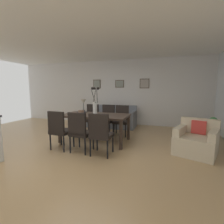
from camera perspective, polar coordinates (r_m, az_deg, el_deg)
The scene contains 23 objects.
ground_plane at distance 4.13m, azimuth -11.46°, elevation -12.33°, with size 9.00×9.00×0.00m, color tan.
back_wall_panel at distance 6.90m, azimuth 1.66°, elevation 6.80°, with size 9.00×0.10×2.60m, color silver.
ceiling_panel at distance 4.41m, azimuth -9.67°, elevation 23.87°, with size 9.00×7.20×0.08m, color white.
dining_table at distance 4.49m, azimuth -5.88°, elevation -1.81°, with size 1.80×0.96×0.74m.
dining_chair_near_left at distance 4.04m, azimuth -17.67°, elevation -5.42°, with size 0.47×0.47×0.92m.
dining_chair_near_right at distance 5.53m, azimuth -7.15°, elevation -1.66°, with size 0.46×0.46×0.92m.
dining_chair_far_left at distance 3.75m, azimuth -11.05°, elevation -6.19°, with size 0.46×0.46×0.92m.
dining_chair_far_right at distance 5.34m, azimuth -1.66°, elevation -1.95°, with size 0.47×0.47×0.92m.
dining_chair_mid_left at distance 3.50m, azimuth -3.98°, elevation -7.04°, with size 0.45×0.45×0.92m.
dining_chair_mid_right at distance 5.15m, azimuth 3.26°, elevation -2.30°, with size 0.45×0.45×0.92m.
centerpiece_vase at distance 4.44m, azimuth -5.93°, elevation 2.75°, with size 0.21×0.23×0.73m.
placemat_near_left at distance 4.53m, azimuth -13.25°, elevation -0.88°, with size 0.32×0.32×0.01m, color black.
bowl_near_left at distance 4.53m, azimuth -13.27°, elevation -0.42°, with size 0.17×0.17×0.07m.
placemat_near_right at distance 4.90m, azimuth -10.66°, elevation -0.18°, with size 0.32×0.32×0.01m, color black.
bowl_near_right at distance 4.90m, azimuth -10.67°, elevation 0.25°, with size 0.17×0.17×0.07m.
sofa at distance 6.36m, azimuth 0.04°, elevation -2.52°, with size 1.80×0.84×0.80m.
side_table at distance 6.82m, azimuth -9.73°, elevation -2.11°, with size 0.36×0.36×0.52m, color #3D2D23.
table_lamp at distance 6.74m, azimuth -9.85°, elevation 3.21°, with size 0.22×0.22×0.51m.
armchair at distance 4.12m, azimuth 27.13°, elevation -8.88°, with size 1.03×1.03×0.75m.
framed_picture_left at distance 7.12m, azimuth -5.26°, elevation 9.60°, with size 0.33×0.03×0.36m.
framed_picture_center at distance 6.79m, azimuth 2.64°, elevation 9.72°, with size 0.37×0.03×0.30m.
framed_picture_right at distance 6.60m, azimuth 11.18°, elevation 9.65°, with size 0.36×0.03×0.37m.
potted_plant at distance 5.31m, azimuth 30.99°, elevation -4.62°, with size 0.36×0.36×0.67m.
Camera 1 is at (1.93, -3.37, 1.40)m, focal length 26.41 mm.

